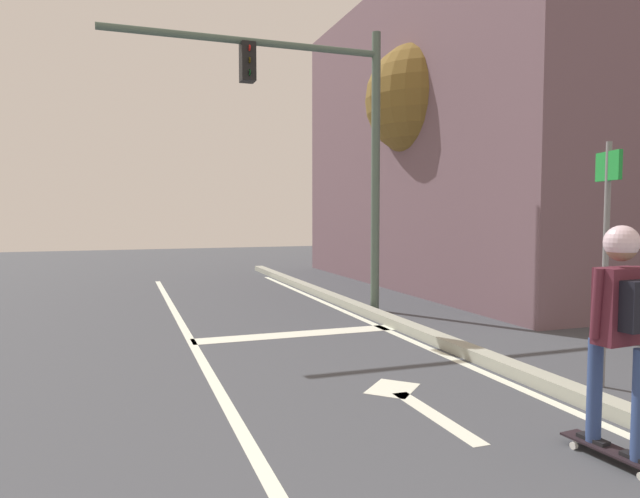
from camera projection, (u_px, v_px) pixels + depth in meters
lane_line_center at (221, 395)px, 5.70m from camera, size 0.12×20.00×0.01m
lane_line_curbside at (473, 368)px, 6.69m from camera, size 0.12×20.00×0.01m
stop_bar at (297, 334)px, 8.54m from camera, size 3.12×0.40×0.01m
lane_arrow_stem at (435, 416)px, 5.10m from camera, size 0.16×1.40×0.01m
lane_arrow_head at (392, 388)px, 5.90m from camera, size 0.71×0.71×0.01m
curb_strip at (491, 360)px, 6.77m from camera, size 0.24×24.00×0.14m
skateboard at (614, 452)px, 4.16m from camera, size 0.27×0.85×0.09m
skater at (621, 310)px, 4.08m from camera, size 0.46×0.62×1.65m
traffic_signal_mast at (319, 119)px, 10.02m from camera, size 4.84×0.34×5.10m
street_sign_post at (606, 230)px, 5.86m from camera, size 0.17×0.43×2.56m
roadside_tree at (422, 102)px, 12.89m from camera, size 2.59×2.59×5.69m
building_block at (572, 146)px, 15.50m from camera, size 11.37×10.84×7.32m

